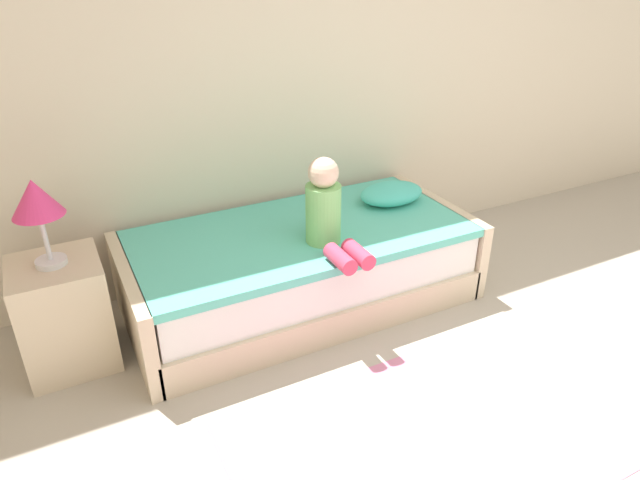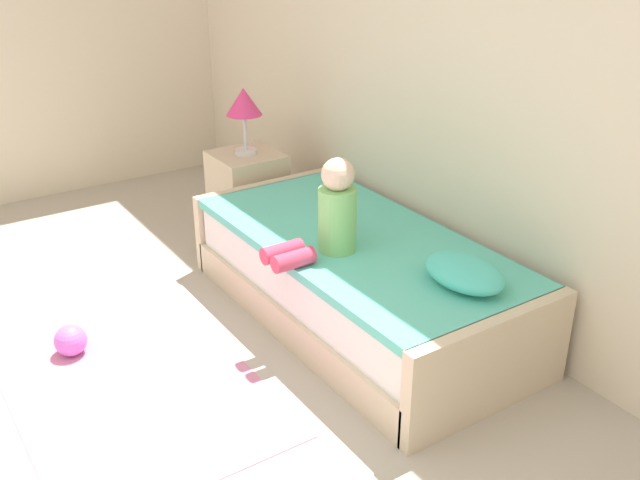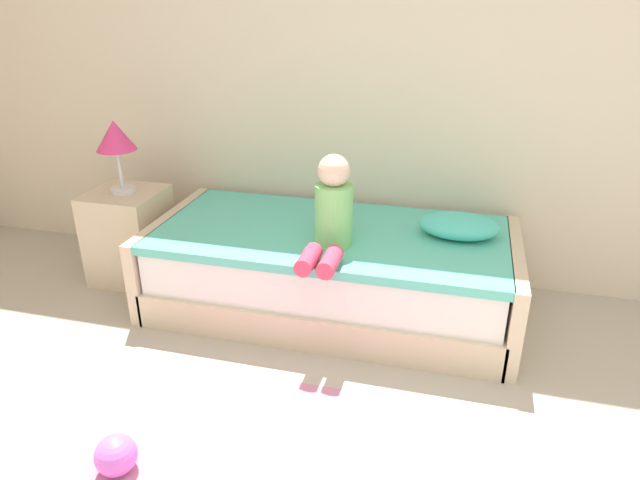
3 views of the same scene
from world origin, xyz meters
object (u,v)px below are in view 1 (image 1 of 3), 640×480
table_lamp (36,202)px  child_figure (327,211)px  bed (302,267)px  nightstand (65,314)px  pillow (391,193)px

table_lamp → child_figure: table_lamp is taller
table_lamp → child_figure: bearing=-10.8°
bed → nightstand: (-1.35, 0.04, 0.05)m
table_lamp → pillow: size_ratio=1.02×
pillow → bed: bearing=-171.9°
bed → pillow: size_ratio=4.80×
bed → table_lamp: 1.52m
bed → table_lamp: table_lamp is taller
table_lamp → pillow: table_lamp is taller
table_lamp → child_figure: size_ratio=0.88×
bed → nightstand: 1.35m
bed → child_figure: bearing=-76.1°
nightstand → child_figure: 1.49m
bed → table_lamp: size_ratio=4.69×
bed → table_lamp: (-1.35, 0.04, 0.69)m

